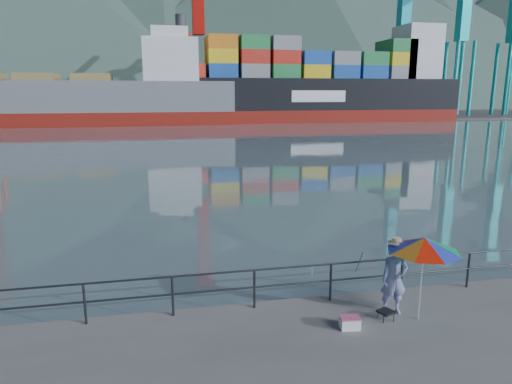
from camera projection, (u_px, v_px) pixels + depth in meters
harbor_water at (170, 110)px, 134.24m from camera, size 500.00×280.00×0.00m
far_dock at (220, 116)px, 100.88m from camera, size 200.00×40.00×0.40m
guardrail at (293, 285)px, 11.51m from camera, size 22.00×0.06×1.03m
mountains at (249, 24)px, 208.68m from camera, size 600.00×332.80×80.00m
port_cranes at (326, 38)px, 93.05m from camera, size 116.00×28.00×38.40m
container_stacks at (320, 101)px, 105.16m from camera, size 58.00×5.40×7.80m
fisherman at (394, 279)px, 10.98m from camera, size 0.69×0.49×1.77m
beach_umbrella at (424, 245)px, 10.42m from camera, size 1.71×1.71×2.04m
folding_stool at (386, 315)px, 10.80m from camera, size 0.43×0.43×0.22m
cooler_bag at (350, 323)px, 10.39m from camera, size 0.47×0.34×0.25m
fishing_rod at (357, 294)px, 12.16m from camera, size 0.59×1.61×1.20m
bulk_carrier at (72, 99)px, 75.87m from camera, size 57.24×9.91×14.50m
container_ship at (319, 89)px, 85.37m from camera, size 55.91×9.32×18.10m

